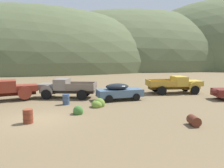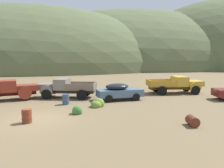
% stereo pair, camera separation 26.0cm
% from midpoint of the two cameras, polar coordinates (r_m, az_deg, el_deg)
% --- Properties ---
extents(ground_plane, '(300.00, 300.00, 0.00)m').
position_cam_midpoint_polar(ground_plane, '(15.19, -18.76, -8.82)').
color(ground_plane, brown).
extents(hill_far_right, '(98.94, 58.90, 39.78)m').
position_cam_midpoint_polar(hill_far_right, '(76.99, -20.24, 3.73)').
color(hill_far_right, '#56603D').
rests_on(hill_far_right, ground).
extents(hill_far_left, '(115.74, 80.13, 44.98)m').
position_cam_midpoint_polar(hill_far_left, '(95.21, 5.72, 4.72)').
color(hill_far_left, '#56603D').
rests_on(hill_far_left, ground).
extents(hill_center, '(80.29, 70.62, 52.16)m').
position_cam_midpoint_polar(hill_center, '(101.37, 27.07, 4.12)').
color(hill_center, '#56603D').
rests_on(hill_center, ground).
extents(truck_rust_red, '(6.53, 3.59, 2.16)m').
position_cam_midpoint_polar(truck_rust_red, '(22.55, -25.47, -1.34)').
color(truck_rust_red, '#42140D').
rests_on(truck_rust_red, ground).
extents(truck_primer_gray, '(5.94, 3.32, 1.89)m').
position_cam_midpoint_polar(truck_primer_gray, '(22.30, -12.23, -0.92)').
color(truck_primer_gray, '#3D322D').
rests_on(truck_primer_gray, ground).
extents(car_chalk_blue, '(4.69, 2.46, 1.57)m').
position_cam_midpoint_polar(car_chalk_blue, '(20.71, 2.69, -1.90)').
color(car_chalk_blue, slate).
rests_on(car_chalk_blue, ground).
extents(truck_faded_yellow, '(6.11, 2.79, 1.89)m').
position_cam_midpoint_polar(truck_faded_yellow, '(25.54, 17.29, -0.08)').
color(truck_faded_yellow, brown).
rests_on(truck_faded_yellow, ground).
extents(oil_drum_by_truck, '(0.63, 0.63, 0.87)m').
position_cam_midpoint_polar(oil_drum_by_truck, '(14.59, -20.85, -7.79)').
color(oil_drum_by_truck, brown).
rests_on(oil_drum_by_truck, ground).
extents(oil_drum_foreground, '(0.62, 0.62, 0.89)m').
position_cam_midpoint_polar(oil_drum_foreground, '(19.14, -11.58, -3.92)').
color(oil_drum_foreground, '#384C6B').
rests_on(oil_drum_foreground, ground).
extents(oil_drum_tipped, '(0.67, 0.91, 0.59)m').
position_cam_midpoint_polar(oil_drum_tipped, '(14.03, 20.74, -8.99)').
color(oil_drum_tipped, '#5B2819').
rests_on(oil_drum_tipped, ground).
extents(bush_front_right, '(1.11, 1.06, 0.90)m').
position_cam_midpoint_polar(bush_front_right, '(17.97, -3.44, -5.26)').
color(bush_front_right, olive).
rests_on(bush_front_right, ground).
extents(bush_between_trucks, '(1.14, 1.07, 0.93)m').
position_cam_midpoint_polar(bush_between_trucks, '(23.18, 0.52, -2.37)').
color(bush_between_trucks, olive).
rests_on(bush_between_trucks, ground).
extents(bush_lone_scrub, '(0.72, 0.85, 0.78)m').
position_cam_midpoint_polar(bush_lone_scrub, '(15.99, -8.65, -6.95)').
color(bush_lone_scrub, '#3D702D').
rests_on(bush_lone_scrub, ground).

